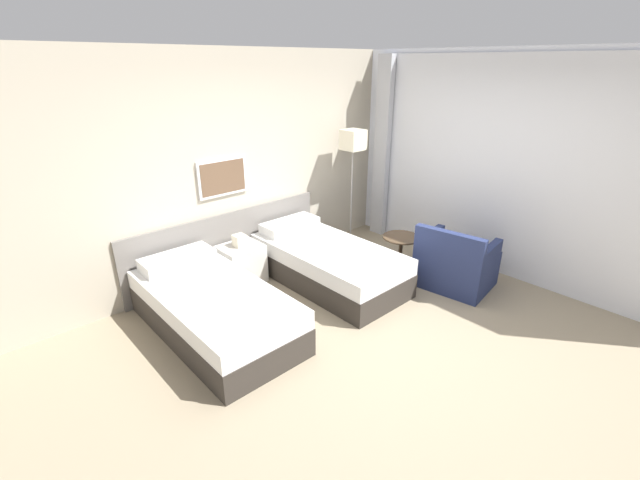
% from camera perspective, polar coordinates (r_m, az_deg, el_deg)
% --- Properties ---
extents(ground_plane, '(16.00, 16.00, 0.00)m').
position_cam_1_polar(ground_plane, '(4.48, 8.75, -12.20)').
color(ground_plane, gray).
extents(wall_headboard, '(10.00, 0.10, 2.70)m').
position_cam_1_polar(wall_headboard, '(5.48, -9.29, 9.33)').
color(wall_headboard, '#B7AD99').
rests_on(wall_headboard, ground_plane).
extents(wall_window, '(0.21, 4.72, 2.70)m').
position_cam_1_polar(wall_window, '(5.69, 24.02, 8.59)').
color(wall_window, white).
rests_on(wall_window, ground_plane).
extents(bed_near_door, '(0.97, 1.94, 0.61)m').
position_cam_1_polar(bed_near_door, '(4.48, -14.02, -8.88)').
color(bed_near_door, '#332D28').
rests_on(bed_near_door, ground_plane).
extents(bed_near_window, '(0.97, 1.94, 0.61)m').
position_cam_1_polar(bed_near_window, '(5.28, 0.94, -3.03)').
color(bed_near_window, '#332D28').
rests_on(bed_near_window, ground_plane).
extents(nightstand, '(0.49, 0.42, 0.62)m').
position_cam_1_polar(nightstand, '(5.36, -10.43, -3.04)').
color(nightstand, beige).
rests_on(nightstand, ground_plane).
extents(floor_lamp, '(0.28, 0.28, 1.68)m').
position_cam_1_polar(floor_lamp, '(6.06, 4.42, 12.26)').
color(floor_lamp, '#9E9993').
rests_on(floor_lamp, ground_plane).
extents(side_table, '(0.47, 0.47, 0.49)m').
position_cam_1_polar(side_table, '(5.58, 10.71, -0.89)').
color(side_table, brown).
rests_on(side_table, ground_plane).
extents(armchair, '(0.83, 0.91, 0.79)m').
position_cam_1_polar(armchair, '(5.41, 17.58, -3.21)').
color(armchair, navy).
rests_on(armchair, ground_plane).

